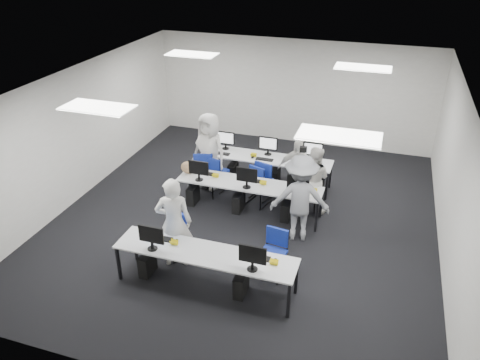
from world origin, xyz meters
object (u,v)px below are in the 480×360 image
(chair_2, at_px, (204,183))
(student_1, at_px, (313,179))
(desk_front, at_px, (205,255))
(photographer, at_px, (300,198))
(student_0, at_px, (174,223))
(chair_5, at_px, (217,178))
(student_3, at_px, (296,170))
(desk_mid, at_px, (249,186))
(chair_4, at_px, (306,196))
(chair_7, at_px, (301,193))
(student_2, at_px, (210,151))
(chair_3, at_px, (258,192))
(chair_0, at_px, (174,242))
(chair_1, at_px, (273,261))
(chair_6, at_px, (261,187))

(chair_2, relative_size, student_1, 0.63)
(desk_front, xyz_separation_m, photographer, (1.24, 2.00, 0.24))
(chair_2, xyz_separation_m, student_0, (0.49, -2.60, 0.60))
(chair_5, bearing_deg, student_3, 16.30)
(desk_front, relative_size, desk_mid, 1.00)
(chair_2, xyz_separation_m, chair_4, (2.42, 0.17, -0.01))
(chair_7, distance_m, student_2, 2.39)
(desk_mid, relative_size, chair_3, 3.37)
(chair_4, height_order, student_2, student_2)
(chair_4, xyz_separation_m, student_0, (-1.94, -2.76, 0.61))
(chair_3, distance_m, student_3, 1.01)
(chair_0, bearing_deg, chair_5, 112.59)
(chair_2, relative_size, chair_3, 1.02)
(chair_0, height_order, chair_1, chair_1)
(chair_1, bearing_deg, chair_6, 118.09)
(chair_7, height_order, student_1, student_1)
(chair_3, bearing_deg, student_2, 177.58)
(chair_1, distance_m, student_1, 2.54)
(chair_1, distance_m, chair_3, 2.56)
(chair_6, bearing_deg, student_3, 34.19)
(chair_0, bearing_deg, chair_6, 89.29)
(student_0, relative_size, photographer, 0.98)
(student_2, bearing_deg, chair_7, 13.95)
(chair_5, distance_m, student_1, 2.41)
(chair_0, xyz_separation_m, chair_5, (-0.12, 2.73, 0.00))
(desk_front, xyz_separation_m, student_2, (-1.27, 3.51, 0.26))
(chair_2, height_order, chair_5, chair_2)
(chair_5, bearing_deg, chair_4, 7.36)
(chair_0, distance_m, student_0, 0.68)
(student_1, relative_size, student_2, 0.82)
(chair_5, relative_size, student_3, 0.59)
(student_1, xyz_separation_m, photographer, (-0.06, -1.15, 0.15))
(chair_4, bearing_deg, chair_3, 178.50)
(desk_front, xyz_separation_m, chair_6, (0.07, 3.33, -0.41))
(student_3, xyz_separation_m, photographer, (0.39, -1.54, 0.17))
(chair_1, distance_m, chair_4, 2.54)
(chair_4, distance_m, photographer, 1.37)
(chair_7, xyz_separation_m, student_2, (-2.29, 0.13, 0.68))
(chair_1, bearing_deg, chair_3, 119.91)
(chair_0, distance_m, student_2, 2.92)
(chair_3, xyz_separation_m, student_3, (0.76, 0.48, 0.45))
(chair_2, relative_size, student_0, 0.54)
(chair_4, relative_size, chair_7, 1.13)
(chair_3, relative_size, chair_7, 1.16)
(desk_mid, bearing_deg, chair_1, -61.71)
(chair_5, bearing_deg, desk_front, -60.44)
(chair_4, height_order, student_1, student_1)
(chair_7, bearing_deg, chair_2, -172.85)
(chair_0, relative_size, chair_2, 0.90)
(chair_6, xyz_separation_m, student_3, (0.77, 0.21, 0.47))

